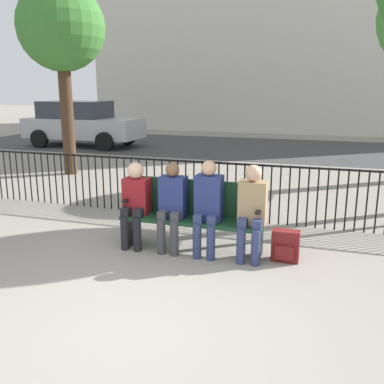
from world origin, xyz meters
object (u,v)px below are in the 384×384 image
at_px(backpack, 285,246).
at_px(tree_0, 61,30).
at_px(seated_person_3, 252,208).
at_px(parked_car_0, 82,123).
at_px(park_bench, 194,213).
at_px(seated_person_1, 172,203).
at_px(seated_person_0, 135,200).
at_px(seated_person_2, 208,204).

height_order(backpack, tree_0, tree_0).
relative_size(seated_person_3, parked_car_0, 0.29).
bearing_deg(parked_car_0, park_bench, -50.78).
relative_size(park_bench, backpack, 4.76).
bearing_deg(park_bench, seated_person_1, -152.80).
distance_m(seated_person_0, parked_car_0, 10.69).
bearing_deg(parked_car_0, backpack, -46.42).
xyz_separation_m(seated_person_0, seated_person_1, (0.52, 0.00, -0.00)).
distance_m(seated_person_3, tree_0, 7.20).
bearing_deg(seated_person_3, park_bench, 170.60).
xyz_separation_m(backpack, parked_car_0, (-8.19, 8.61, 0.65)).
relative_size(park_bench, seated_person_2, 1.53).
distance_m(seated_person_0, seated_person_3, 1.56).
bearing_deg(seated_person_0, park_bench, 9.74).
relative_size(backpack, parked_car_0, 0.09).
xyz_separation_m(seated_person_0, seated_person_2, (1.00, 0.00, 0.03)).
bearing_deg(parked_car_0, seated_person_1, -52.25).
bearing_deg(seated_person_1, park_bench, 27.20).
bearing_deg(seated_person_1, seated_person_2, 0.37).
height_order(seated_person_3, tree_0, tree_0).
distance_m(seated_person_0, seated_person_1, 0.52).
xyz_separation_m(seated_person_1, parked_car_0, (-6.73, 8.69, 0.20)).
relative_size(park_bench, tree_0, 0.42).
distance_m(park_bench, parked_car_0, 11.05).
relative_size(seated_person_0, backpack, 2.91).
bearing_deg(tree_0, seated_person_0, -47.79).
relative_size(seated_person_1, seated_person_3, 0.97).
bearing_deg(parked_car_0, tree_0, -61.47).
height_order(seated_person_0, seated_person_1, seated_person_1).
xyz_separation_m(park_bench, seated_person_3, (0.79, -0.13, 0.17)).
relative_size(park_bench, seated_person_3, 1.56).
height_order(seated_person_1, parked_car_0, parked_car_0).
bearing_deg(seated_person_0, seated_person_2, 0.25).
relative_size(park_bench, seated_person_0, 1.63).
bearing_deg(seated_person_3, backpack, 10.80).
bearing_deg(seated_person_2, tree_0, 139.08).
bearing_deg(backpack, seated_person_1, -176.80).
xyz_separation_m(seated_person_0, seated_person_3, (1.56, 0.00, 0.02)).
height_order(seated_person_2, backpack, seated_person_2).
height_order(park_bench, tree_0, tree_0).
bearing_deg(seated_person_3, parked_car_0, 131.81).
relative_size(tree_0, parked_car_0, 1.07).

